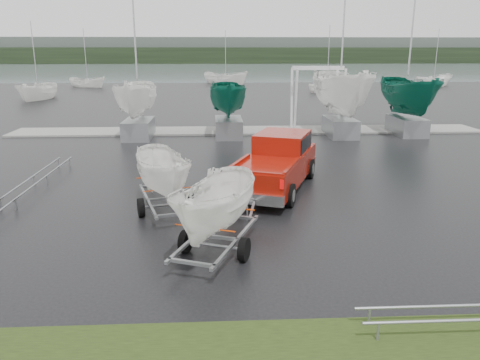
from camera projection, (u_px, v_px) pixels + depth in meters
ground_plane at (271, 188)px, 17.86m from camera, size 120.00×120.00×0.00m
lake at (224, 72)px, 114.06m from camera, size 300.00×300.00×0.00m
dock at (248, 131)px, 30.35m from camera, size 30.00×3.00×0.12m
treeline at (220, 56)px, 180.59m from camera, size 300.00×8.00×6.00m
far_hill at (220, 50)px, 187.75m from camera, size 300.00×6.00×10.00m
pickup_truck at (278, 160)px, 17.83m from camera, size 4.06×6.32×1.99m
trailer_hitched at (216, 161)px, 11.50m from camera, size 2.41×3.78×4.52m
trailer_parked at (162, 136)px, 14.59m from camera, size 2.13×3.79×4.58m
boat_hoist at (317, 89)px, 29.87m from camera, size 3.30×2.18×4.12m
keelboat_0 at (136, 77)px, 27.15m from camera, size 2.27×3.20×10.43m
keelboat_1 at (228, 79)px, 27.64m from camera, size 2.19×3.20×6.93m
keelboat_2 at (344, 58)px, 27.47m from camera, size 2.91×3.20×11.09m
keelboat_3 at (412, 70)px, 28.16m from camera, size 2.48×3.20×10.65m
mast_rack_0 at (40, 176)px, 18.28m from camera, size 0.56×6.50×0.06m
moored_boat_0 at (39, 99)px, 50.16m from camera, size 3.00×3.07×11.71m
moored_boat_1 at (226, 84)px, 72.98m from camera, size 4.34×4.33×12.06m
moored_boat_2 at (327, 92)px, 58.36m from camera, size 2.60×2.57×10.65m
moored_boat_3 at (433, 86)px, 67.80m from camera, size 3.60×3.57×11.50m
moored_boat_4 at (88, 87)px, 66.37m from camera, size 3.18×3.15×11.08m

